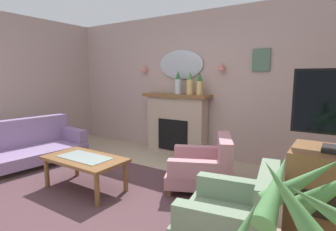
# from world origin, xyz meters

# --- Properties ---
(floor) EXTENTS (6.90, 6.08, 0.10)m
(floor) POSITION_xyz_m (0.00, 0.00, -0.05)
(floor) COLOR tan
(floor) RESTS_ON ground
(wall_back) EXTENTS (6.90, 0.10, 2.66)m
(wall_back) POSITION_xyz_m (0.00, 2.59, 1.33)
(wall_back) COLOR #B29993
(wall_back) RESTS_ON ground
(patterned_rug) EXTENTS (3.20, 2.40, 0.01)m
(patterned_rug) POSITION_xyz_m (0.00, 0.20, 0.01)
(patterned_rug) COLOR #4C3338
(patterned_rug) RESTS_ON ground
(fireplace) EXTENTS (1.36, 0.36, 1.16)m
(fireplace) POSITION_xyz_m (-0.30, 2.37, 0.57)
(fireplace) COLOR tan
(fireplace) RESTS_ON ground
(mantel_vase_centre) EXTENTS (0.12, 0.12, 0.44)m
(mantel_vase_centre) POSITION_xyz_m (-0.25, 2.34, 1.36)
(mantel_vase_centre) COLOR silver
(mantel_vase_centre) RESTS_ON fireplace
(mantel_vase_right) EXTENTS (0.12, 0.12, 0.43)m
(mantel_vase_right) POSITION_xyz_m (-0.00, 2.34, 1.36)
(mantel_vase_right) COLOR tan
(mantel_vase_right) RESTS_ON fireplace
(mantel_vase_left) EXTENTS (0.11, 0.11, 0.41)m
(mantel_vase_left) POSITION_xyz_m (0.20, 2.34, 1.36)
(mantel_vase_left) COLOR tan
(mantel_vase_left) RESTS_ON fireplace
(wall_mirror) EXTENTS (0.96, 0.06, 0.56)m
(wall_mirror) POSITION_xyz_m (-0.30, 2.51, 1.71)
(wall_mirror) COLOR #B2BCC6
(wall_sconce_left) EXTENTS (0.14, 0.14, 0.14)m
(wall_sconce_left) POSITION_xyz_m (-1.15, 2.46, 1.66)
(wall_sconce_left) COLOR #D17066
(wall_sconce_right) EXTENTS (0.14, 0.14, 0.14)m
(wall_sconce_right) POSITION_xyz_m (0.55, 2.46, 1.66)
(wall_sconce_right) COLOR #D17066
(framed_picture) EXTENTS (0.28, 0.03, 0.36)m
(framed_picture) POSITION_xyz_m (1.20, 2.52, 1.75)
(framed_picture) COLOR #4C6B56
(coffee_table) EXTENTS (1.10, 0.60, 0.45)m
(coffee_table) POSITION_xyz_m (-0.42, 0.26, 0.38)
(coffee_table) COLOR brown
(coffee_table) RESTS_ON ground
(floral_couch) EXTENTS (1.02, 1.78, 0.76)m
(floral_couch) POSITION_xyz_m (-2.06, 0.40, 0.32)
(floral_couch) COLOR gray
(floral_couch) RESTS_ON ground
(armchair_near_fireplace) EXTENTS (1.08, 1.07, 0.71)m
(armchair_near_fireplace) POSITION_xyz_m (0.88, 1.18, 0.31)
(armchair_near_fireplace) COLOR #B77A84
(armchair_near_fireplace) RESTS_ON ground
(armchair_beside_couch) EXTENTS (0.94, 0.93, 0.71)m
(armchair_beside_couch) POSITION_xyz_m (1.64, 0.21, 0.31)
(armchair_beside_couch) COLOR gray
(armchair_beside_couch) RESTS_ON ground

